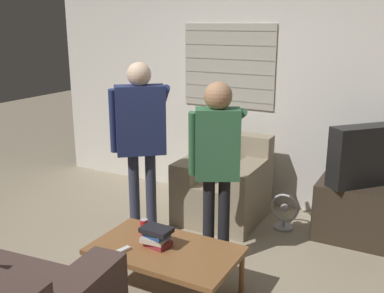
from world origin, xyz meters
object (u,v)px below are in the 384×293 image
coffee_table (165,252)px  spare_remote (122,251)px  person_left_standing (141,129)px  book_stack (156,236)px  tv (369,155)px  person_right_standing (217,152)px  soda_can (144,227)px  floor_fan (284,212)px  armchair_beige (224,186)px

coffee_table → spare_remote: 0.32m
person_left_standing → book_stack: person_left_standing is taller
tv → person_right_standing: (-1.05, -1.07, 0.16)m
person_left_standing → tv: bearing=-12.5°
tv → soda_can: size_ratio=5.62×
person_left_standing → soda_can: 0.97m
book_stack → floor_fan: bearing=71.0°
tv → person_right_standing: size_ratio=0.45×
armchair_beige → book_stack: armchair_beige is taller
spare_remote → floor_fan: size_ratio=0.37×
armchair_beige → person_left_standing: person_left_standing is taller
coffee_table → person_right_standing: bearing=78.1°
coffee_table → tv: 2.12m
soda_can → tv: bearing=47.1°
tv → book_stack: size_ratio=3.01×
person_left_standing → spare_remote: (0.45, -0.93, -0.68)m
tv → floor_fan: 0.99m
person_left_standing → spare_remote: bearing=-103.7°
floor_fan → soda_can: bearing=-117.3°
soda_can → floor_fan: (0.73, 1.42, -0.28)m
armchair_beige → book_stack: (0.12, -1.53, 0.12)m
person_right_standing → spare_remote: 1.08m
person_left_standing → person_right_standing: bearing=-47.0°
tv → floor_fan: size_ratio=1.92×
tv → person_left_standing: 2.12m
coffee_table → person_left_standing: size_ratio=0.65×
armchair_beige → person_right_standing: size_ratio=0.55×
book_stack → person_left_standing: bearing=130.4°
coffee_table → armchair_beige: bearing=97.2°
coffee_table → spare_remote: spare_remote is taller
soda_can → person_left_standing: bearing=125.2°
armchair_beige → tv: size_ratio=1.22×
armchair_beige → coffee_table: 1.54m
coffee_table → spare_remote: (-0.25, -0.20, 0.05)m
coffee_table → person_right_standing: size_ratio=0.70×
person_right_standing → spare_remote: person_right_standing is taller
person_right_standing → book_stack: (-0.20, -0.63, -0.53)m
tv → floor_fan: tv is taller
person_left_standing → spare_remote: 1.23m
coffee_table → soda_can: 0.31m
tv → person_left_standing: (-1.88, -0.96, 0.24)m
armchair_beige → coffee_table: (0.19, -1.52, 0.01)m
person_right_standing → soda_can: (-0.40, -0.50, -0.55)m
coffee_table → person_right_standing: (0.13, 0.62, 0.64)m
book_stack → floor_fan: size_ratio=0.64×
person_left_standing → soda_can: bearing=-94.3°
person_left_standing → book_stack: 1.14m
armchair_beige → spare_remote: 1.72m
armchair_beige → floor_fan: (0.65, 0.02, -0.18)m
book_stack → soda_can: size_ratio=1.87×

